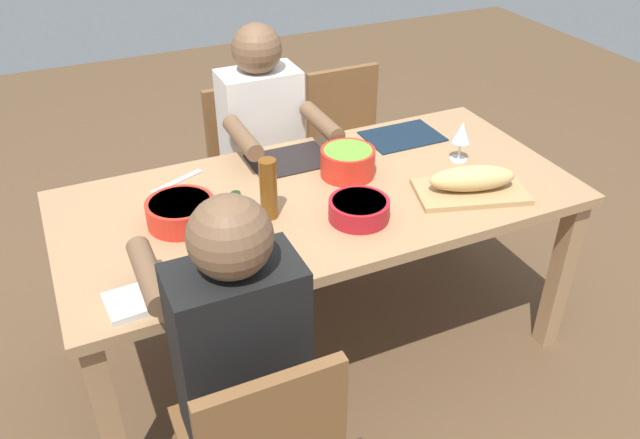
{
  "coord_description": "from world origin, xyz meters",
  "views": [
    {
      "loc": [
        0.85,
        1.85,
        1.96
      ],
      "look_at": [
        0.0,
        0.0,
        0.63
      ],
      "focal_mm": 36.38,
      "sensor_mm": 36.0,
      "label": 1
    }
  ],
  "objects_px": {
    "diner_far_right": "(236,348)",
    "diner_near_center": "(265,140)",
    "chair_near_center": "(253,165)",
    "cutting_board": "(470,191)",
    "beer_bottle": "(268,189)",
    "napkin_stack": "(131,303)",
    "cup_far_right": "(213,246)",
    "wine_bottle": "(240,245)",
    "wine_glass": "(462,134)",
    "serving_bowl_salad": "(348,161)",
    "chair_near_left": "(350,145)",
    "dining_table": "(320,213)",
    "serving_bowl_greens": "(359,208)",
    "bread_loaf": "(472,178)",
    "serving_bowl_fruit": "(181,211)"
  },
  "relations": [
    {
      "from": "wine_bottle",
      "to": "wine_glass",
      "type": "relative_size",
      "value": 1.75
    },
    {
      "from": "serving_bowl_fruit",
      "to": "cup_far_right",
      "type": "relative_size",
      "value": 2.59
    },
    {
      "from": "chair_near_left",
      "to": "bread_loaf",
      "type": "bearing_deg",
      "value": 89.06
    },
    {
      "from": "dining_table",
      "to": "diner_near_center",
      "type": "relative_size",
      "value": 1.57
    },
    {
      "from": "diner_far_right",
      "to": "diner_near_center",
      "type": "relative_size",
      "value": 1.0
    },
    {
      "from": "serving_bowl_salad",
      "to": "beer_bottle",
      "type": "bearing_deg",
      "value": 22.08
    },
    {
      "from": "chair_near_left",
      "to": "wine_glass",
      "type": "bearing_deg",
      "value": 97.27
    },
    {
      "from": "chair_near_left",
      "to": "serving_bowl_greens",
      "type": "relative_size",
      "value": 4.03
    },
    {
      "from": "diner_near_center",
      "to": "wine_glass",
      "type": "relative_size",
      "value": 7.23
    },
    {
      "from": "chair_near_center",
      "to": "wine_glass",
      "type": "bearing_deg",
      "value": 129.14
    },
    {
      "from": "serving_bowl_greens",
      "to": "cutting_board",
      "type": "distance_m",
      "value": 0.45
    },
    {
      "from": "diner_near_center",
      "to": "cup_far_right",
      "type": "xyz_separation_m",
      "value": [
        0.47,
        0.8,
        0.09
      ]
    },
    {
      "from": "serving_bowl_fruit",
      "to": "napkin_stack",
      "type": "bearing_deg",
      "value": 56.61
    },
    {
      "from": "wine_bottle",
      "to": "wine_glass",
      "type": "xyz_separation_m",
      "value": [
        -1.03,
        -0.34,
        0.01
      ]
    },
    {
      "from": "wine_bottle",
      "to": "cup_far_right",
      "type": "distance_m",
      "value": 0.14
    },
    {
      "from": "chair_near_center",
      "to": "diner_near_center",
      "type": "height_order",
      "value": "diner_near_center"
    },
    {
      "from": "serving_bowl_fruit",
      "to": "napkin_stack",
      "type": "relative_size",
      "value": 1.67
    },
    {
      "from": "cup_far_right",
      "to": "wine_bottle",
      "type": "bearing_deg",
      "value": 115.01
    },
    {
      "from": "bread_loaf",
      "to": "napkin_stack",
      "type": "xyz_separation_m",
      "value": [
        1.25,
        0.12,
        -0.05
      ]
    },
    {
      "from": "wine_glass",
      "to": "cup_far_right",
      "type": "relative_size",
      "value": 1.84
    },
    {
      "from": "chair_near_center",
      "to": "cutting_board",
      "type": "relative_size",
      "value": 2.12
    },
    {
      "from": "chair_near_left",
      "to": "serving_bowl_greens",
      "type": "bearing_deg",
      "value": 64.43
    },
    {
      "from": "chair_near_center",
      "to": "serving_bowl_salad",
      "type": "height_order",
      "value": "chair_near_center"
    },
    {
      "from": "beer_bottle",
      "to": "napkin_stack",
      "type": "height_order",
      "value": "beer_bottle"
    },
    {
      "from": "diner_near_center",
      "to": "wine_bottle",
      "type": "bearing_deg",
      "value": 65.79
    },
    {
      "from": "diner_far_right",
      "to": "serving_bowl_greens",
      "type": "bearing_deg",
      "value": -146.3
    },
    {
      "from": "cup_far_right",
      "to": "diner_near_center",
      "type": "bearing_deg",
      "value": -120.32
    },
    {
      "from": "serving_bowl_greens",
      "to": "wine_glass",
      "type": "relative_size",
      "value": 1.27
    },
    {
      "from": "wine_bottle",
      "to": "napkin_stack",
      "type": "bearing_deg",
      "value": 1.79
    },
    {
      "from": "chair_near_center",
      "to": "cup_far_right",
      "type": "relative_size",
      "value": 9.43
    },
    {
      "from": "serving_bowl_salad",
      "to": "chair_near_left",
      "type": "bearing_deg",
      "value": -118.08
    },
    {
      "from": "serving_bowl_fruit",
      "to": "diner_near_center",
      "type": "bearing_deg",
      "value": -132.08
    },
    {
      "from": "cutting_board",
      "to": "beer_bottle",
      "type": "xyz_separation_m",
      "value": [
        0.72,
        -0.16,
        0.1
      ]
    },
    {
      "from": "cup_far_right",
      "to": "serving_bowl_salad",
      "type": "bearing_deg",
      "value": -154.0
    },
    {
      "from": "beer_bottle",
      "to": "napkin_stack",
      "type": "xyz_separation_m",
      "value": [
        0.53,
        0.28,
        -0.1
      ]
    },
    {
      "from": "diner_far_right",
      "to": "beer_bottle",
      "type": "bearing_deg",
      "value": -119.78
    },
    {
      "from": "serving_bowl_salad",
      "to": "napkin_stack",
      "type": "relative_size",
      "value": 1.49
    },
    {
      "from": "cup_far_right",
      "to": "napkin_stack",
      "type": "bearing_deg",
      "value": 24.56
    },
    {
      "from": "cutting_board",
      "to": "napkin_stack",
      "type": "xyz_separation_m",
      "value": [
        1.25,
        0.12,
        0.0
      ]
    },
    {
      "from": "serving_bowl_fruit",
      "to": "bread_loaf",
      "type": "relative_size",
      "value": 0.73
    },
    {
      "from": "wine_bottle",
      "to": "beer_bottle",
      "type": "height_order",
      "value": "wine_bottle"
    },
    {
      "from": "chair_near_center",
      "to": "cutting_board",
      "type": "height_order",
      "value": "chair_near_center"
    },
    {
      "from": "serving_bowl_salad",
      "to": "cutting_board",
      "type": "xyz_separation_m",
      "value": [
        -0.35,
        0.32,
        -0.05
      ]
    },
    {
      "from": "dining_table",
      "to": "beer_bottle",
      "type": "xyz_separation_m",
      "value": [
        0.22,
        0.06,
        0.19
      ]
    },
    {
      "from": "diner_far_right",
      "to": "diner_near_center",
      "type": "xyz_separation_m",
      "value": [
        -0.52,
        -1.17,
        0.0
      ]
    },
    {
      "from": "cutting_board",
      "to": "wine_bottle",
      "type": "bearing_deg",
      "value": 6.67
    },
    {
      "from": "chair_near_left",
      "to": "cup_far_right",
      "type": "xyz_separation_m",
      "value": [
        0.99,
        0.98,
        0.3
      ]
    },
    {
      "from": "serving_bowl_salad",
      "to": "cup_far_right",
      "type": "height_order",
      "value": "serving_bowl_salad"
    },
    {
      "from": "serving_bowl_fruit",
      "to": "chair_near_left",
      "type": "bearing_deg",
      "value": -144.0
    },
    {
      "from": "chair_near_left",
      "to": "chair_near_center",
      "type": "xyz_separation_m",
      "value": [
        0.52,
        0.0,
        0.0
      ]
    }
  ]
}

